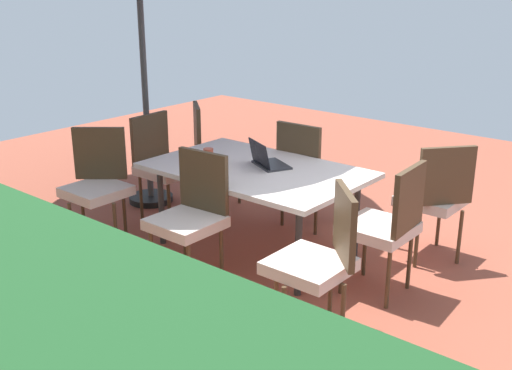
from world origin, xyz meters
TOP-DOWN VIEW (x-y plane):
  - ground_plane at (0.00, 0.00)m, footprint 10.00×10.00m
  - dining_table at (0.00, 0.00)m, footprint 1.73×1.08m
  - chair_east at (1.14, -0.02)m, footprint 0.47×0.46m
  - chair_south at (-0.00, -0.71)m, footprint 0.46×0.47m
  - chair_north at (0.02, 0.72)m, footprint 0.46×0.47m
  - chair_northwest at (-1.12, 0.74)m, footprint 0.59×0.59m
  - chair_southeast at (1.15, -0.71)m, footprint 0.58×0.59m
  - chair_northeast at (1.13, 0.72)m, footprint 0.58×0.58m
  - chair_west at (-1.17, -0.02)m, footprint 0.47×0.46m
  - chair_southwest at (-1.19, -0.78)m, footprint 0.59×0.58m
  - laptop at (-0.04, -0.09)m, footprint 0.40×0.36m
  - cup at (0.40, 0.13)m, footprint 0.08×0.08m

SIDE VIEW (x-z plane):
  - ground_plane at x=0.00m, z-range -0.02..0.00m
  - chair_east at x=1.14m, z-range 0.06..1.04m
  - chair_south at x=0.00m, z-range 0.06..1.04m
  - chair_north at x=0.02m, z-range 0.06..1.04m
  - chair_northwest at x=-1.12m, z-range 0.06..1.04m
  - chair_southeast at x=1.15m, z-range 0.06..1.04m
  - chair_northeast at x=1.13m, z-range 0.06..1.04m
  - chair_west at x=-1.17m, z-range 0.06..1.04m
  - chair_southwest at x=-1.19m, z-range 0.06..1.04m
  - dining_table at x=0.00m, z-range 0.31..1.04m
  - laptop at x=-0.04m, z-range 0.66..0.88m
  - cup at x=0.40m, z-range 0.72..0.84m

